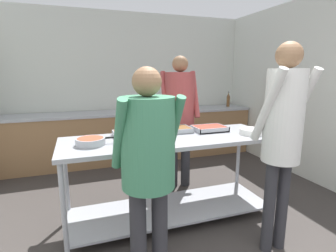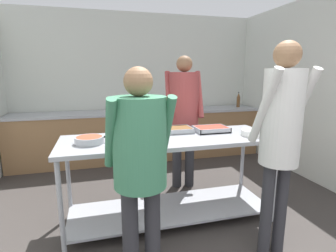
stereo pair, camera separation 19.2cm
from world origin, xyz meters
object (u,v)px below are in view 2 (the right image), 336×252
object	(u,v)px
serving_tray_vegetables	(211,129)
guest_serving_right	(281,127)
serving_tray_greens	(175,130)
plate_stack	(254,133)
water_bottle	(238,100)
cook_behind_counter	(184,109)
serving_tray_roast	(136,133)
guest_serving_left	(140,154)
sauce_pan	(90,140)

from	to	relation	value
serving_tray_vegetables	guest_serving_right	size ratio (longest dim) A/B	0.20
serving_tray_greens	guest_serving_right	bearing A→B (deg)	-58.92
plate_stack	water_bottle	world-z (taller)	water_bottle
cook_behind_counter	water_bottle	xyz separation A→B (m)	(1.60, 1.36, -0.07)
guest_serving_right	plate_stack	bearing A→B (deg)	75.11
serving_tray_greens	serving_tray_roast	bearing A→B (deg)	-172.88
serving_tray_greens	plate_stack	world-z (taller)	plate_stack
serving_tray_roast	water_bottle	distance (m)	3.07
guest_serving_right	guest_serving_left	bearing A→B (deg)	175.10
serving_tray_roast	cook_behind_counter	bearing A→B (deg)	39.98
serving_tray_roast	serving_tray_greens	distance (m)	0.45
serving_tray_greens	guest_serving_left	distance (m)	1.04
serving_tray_vegetables	guest_serving_right	bearing A→B (deg)	-78.26
serving_tray_vegetables	plate_stack	xyz separation A→B (m)	(0.35, -0.30, 0.00)
sauce_pan	serving_tray_roast	bearing A→B (deg)	22.35
serving_tray_roast	guest_serving_left	xyz separation A→B (m)	(-0.09, -0.83, 0.04)
guest_serving_right	cook_behind_counter	size ratio (longest dim) A/B	1.02
guest_serving_right	cook_behind_counter	xyz separation A→B (m)	(-0.31, 1.55, -0.04)
sauce_pan	guest_serving_left	xyz separation A→B (m)	(0.37, -0.64, 0.03)
serving_tray_roast	guest_serving_right	distance (m)	1.41
serving_tray_roast	plate_stack	xyz separation A→B (m)	(1.21, -0.31, 0.00)
guest_serving_left	plate_stack	bearing A→B (deg)	21.74
plate_stack	guest_serving_right	xyz separation A→B (m)	(-0.16, -0.61, 0.19)
serving_tray_roast	cook_behind_counter	world-z (taller)	cook_behind_counter
serving_tray_greens	guest_serving_left	size ratio (longest dim) A/B	0.23
sauce_pan	serving_tray_greens	xyz separation A→B (m)	(0.92, 0.25, -0.01)
water_bottle	serving_tray_vegetables	bearing A→B (deg)	-126.72
sauce_pan	cook_behind_counter	bearing A→B (deg)	33.93
sauce_pan	serving_tray_roast	xyz separation A→B (m)	(0.47, 0.19, -0.01)
serving_tray_vegetables	plate_stack	bearing A→B (deg)	-40.31
serving_tray_vegetables	guest_serving_left	size ratio (longest dim) A/B	0.23
serving_tray_vegetables	cook_behind_counter	world-z (taller)	cook_behind_counter
sauce_pan	water_bottle	world-z (taller)	water_bottle
serving_tray_vegetables	sauce_pan	bearing A→B (deg)	-172.32
cook_behind_counter	water_bottle	world-z (taller)	cook_behind_counter
plate_stack	guest_serving_left	xyz separation A→B (m)	(-1.30, -0.52, 0.04)
plate_stack	cook_behind_counter	bearing A→B (deg)	116.69
guest_serving_left	water_bottle	world-z (taller)	guest_serving_left
serving_tray_roast	cook_behind_counter	size ratio (longest dim) A/B	0.26
serving_tray_greens	guest_serving_right	distance (m)	1.17
serving_tray_vegetables	guest_serving_left	xyz separation A→B (m)	(-0.94, -0.82, 0.04)
guest_serving_right	serving_tray_vegetables	bearing A→B (deg)	101.74
sauce_pan	serving_tray_vegetables	world-z (taller)	sauce_pan
water_bottle	sauce_pan	bearing A→B (deg)	-142.25
serving_tray_roast	cook_behind_counter	xyz separation A→B (m)	(0.74, 0.62, 0.16)
guest_serving_left	sauce_pan	bearing A→B (deg)	120.35
serving_tray_vegetables	serving_tray_roast	bearing A→B (deg)	179.05
sauce_pan	serving_tray_vegetables	size ratio (longest dim) A/B	1.11
serving_tray_roast	serving_tray_greens	bearing A→B (deg)	7.12
serving_tray_greens	guest_serving_right	xyz separation A→B (m)	(0.59, -0.98, 0.20)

